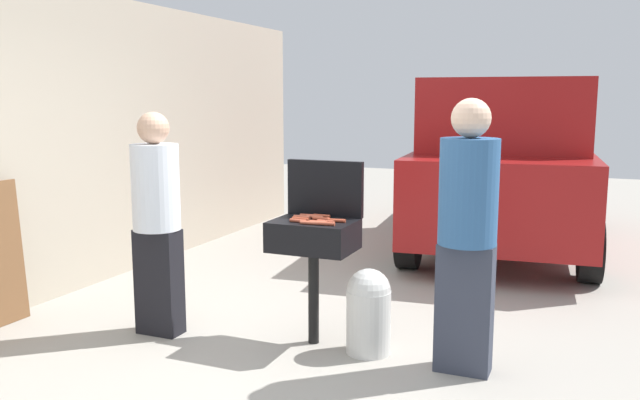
% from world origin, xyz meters
% --- Properties ---
extents(ground_plane, '(24.00, 24.00, 0.00)m').
position_xyz_m(ground_plane, '(0.00, 0.00, 0.00)').
color(ground_plane, '#9E998E').
extents(house_wall_side, '(0.24, 8.00, 2.80)m').
position_xyz_m(house_wall_side, '(-2.62, 1.00, 1.40)').
color(house_wall_side, '#B2A893').
rests_on(house_wall_side, ground).
extents(bbq_grill, '(0.60, 0.44, 0.93)m').
position_xyz_m(bbq_grill, '(0.11, 0.15, 0.79)').
color(bbq_grill, black).
rests_on(bbq_grill, ground).
extents(grill_lid_open, '(0.60, 0.05, 0.42)m').
position_xyz_m(grill_lid_open, '(0.11, 0.37, 1.14)').
color(grill_lid_open, black).
rests_on(grill_lid_open, bbq_grill).
extents(hot_dog_0, '(0.13, 0.03, 0.03)m').
position_xyz_m(hot_dog_0, '(0.16, 0.18, 0.94)').
color(hot_dog_0, '#AD4228').
rests_on(hot_dog_0, bbq_grill).
extents(hot_dog_1, '(0.13, 0.03, 0.03)m').
position_xyz_m(hot_dog_1, '(-0.00, 0.19, 0.94)').
color(hot_dog_1, '#C6593D').
rests_on(hot_dog_1, bbq_grill).
extents(hot_dog_2, '(0.13, 0.04, 0.03)m').
position_xyz_m(hot_dog_2, '(0.26, 0.02, 0.94)').
color(hot_dog_2, '#B74C33').
rests_on(hot_dog_2, bbq_grill).
extents(hot_dog_3, '(0.13, 0.03, 0.03)m').
position_xyz_m(hot_dog_3, '(0.04, 0.04, 0.94)').
color(hot_dog_3, '#B74C33').
rests_on(hot_dog_3, bbq_grill).
extents(hot_dog_4, '(0.13, 0.04, 0.03)m').
position_xyz_m(hot_dog_4, '(0.02, 0.26, 0.94)').
color(hot_dog_4, '#B74C33').
rests_on(hot_dog_4, bbq_grill).
extents(hot_dog_5, '(0.13, 0.03, 0.03)m').
position_xyz_m(hot_dog_5, '(0.23, 0.08, 0.94)').
color(hot_dog_5, '#B74C33').
rests_on(hot_dog_5, bbq_grill).
extents(hot_dog_6, '(0.13, 0.04, 0.03)m').
position_xyz_m(hot_dog_6, '(0.14, 0.00, 0.94)').
color(hot_dog_6, '#C6593D').
rests_on(hot_dog_6, bbq_grill).
extents(hot_dog_7, '(0.13, 0.04, 0.03)m').
position_xyz_m(hot_dog_7, '(0.09, 0.22, 0.94)').
color(hot_dog_7, '#C6593D').
rests_on(hot_dog_7, bbq_grill).
extents(hot_dog_8, '(0.13, 0.04, 0.03)m').
position_xyz_m(hot_dog_8, '(0.29, 0.16, 0.94)').
color(hot_dog_8, '#AD4228').
rests_on(hot_dog_8, bbq_grill).
extents(hot_dog_9, '(0.13, 0.04, 0.03)m').
position_xyz_m(hot_dog_9, '(0.02, 0.11, 0.94)').
color(hot_dog_9, '#AD4228').
rests_on(hot_dog_9, bbq_grill).
extents(hot_dog_10, '(0.13, 0.03, 0.03)m').
position_xyz_m(hot_dog_10, '(0.19, 0.04, 0.94)').
color(hot_dog_10, '#C6593D').
rests_on(hot_dog_10, bbq_grill).
extents(hot_dog_11, '(0.13, 0.03, 0.03)m').
position_xyz_m(hot_dog_11, '(0.12, 0.28, 0.94)').
color(hot_dog_11, '#AD4228').
rests_on(hot_dog_11, bbq_grill).
extents(propane_tank, '(0.32, 0.32, 0.62)m').
position_xyz_m(propane_tank, '(0.55, 0.13, 0.32)').
color(propane_tank, silver).
rests_on(propane_tank, ground).
extents(person_left, '(0.36, 0.36, 1.71)m').
position_xyz_m(person_left, '(-1.07, -0.12, 0.93)').
color(person_left, black).
rests_on(person_left, ground).
extents(person_right, '(0.38, 0.38, 1.81)m').
position_xyz_m(person_right, '(1.23, 0.07, 0.98)').
color(person_right, '#333847').
rests_on(person_right, ground).
extents(parked_minivan, '(2.36, 4.56, 2.02)m').
position_xyz_m(parked_minivan, '(0.95, 4.10, 1.03)').
color(parked_minivan, maroon).
rests_on(parked_minivan, ground).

